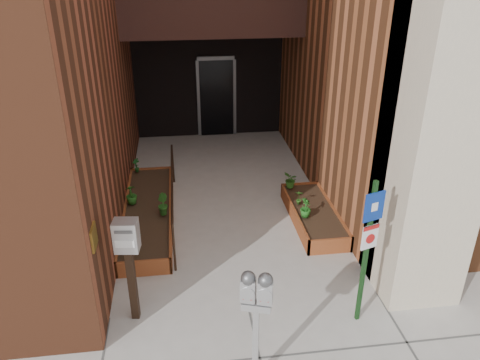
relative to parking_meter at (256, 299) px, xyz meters
name	(u,v)px	position (x,y,z in m)	size (l,w,h in m)	color
ground	(248,306)	(0.11, 1.32, -1.24)	(80.00, 80.00, 0.00)	#9E9991
planter_left	(148,213)	(-1.44, 4.02, -1.11)	(0.90, 3.60, 0.30)	brown
planter_right	(313,215)	(1.71, 3.52, -1.11)	(0.80, 2.20, 0.30)	brown
handrail	(172,185)	(-0.94, 3.97, -0.50)	(0.04, 3.34, 0.90)	black
parking_meter	(256,299)	(0.00, 0.00, 0.00)	(0.37, 0.23, 1.61)	#A9A9AB
sign_post	(369,239)	(1.61, 0.83, 0.10)	(0.29, 0.11, 2.19)	#143915
payment_dropbox	(128,250)	(-1.51, 1.31, -0.10)	(0.34, 0.28, 1.59)	black
shrub_left_a	(131,242)	(-1.63, 2.52, -0.75)	(0.34, 0.34, 0.38)	#1B601D
shrub_left_b	(162,204)	(-1.14, 3.68, -0.74)	(0.22, 0.22, 0.41)	#205317
shrub_left_c	(131,194)	(-1.74, 4.17, -0.75)	(0.22, 0.22, 0.39)	#215C1A
shrub_left_d	(136,165)	(-1.74, 5.62, -0.78)	(0.17, 0.17, 0.32)	#17511C
shrub_right_a	(306,208)	(1.46, 3.23, -0.76)	(0.20, 0.20, 0.36)	#1F611B
shrub_right_b	(299,197)	(1.46, 3.71, -0.79)	(0.16, 0.16, 0.30)	#2A5D1A
shrub_right_c	(291,180)	(1.46, 4.42, -0.77)	(0.30, 0.30, 0.34)	#2A621C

